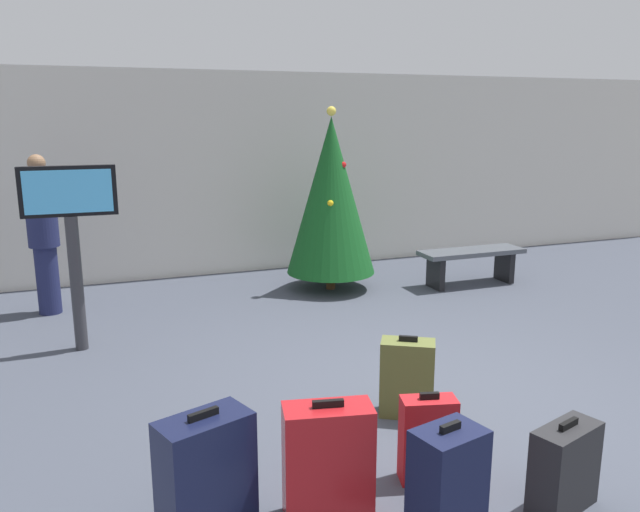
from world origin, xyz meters
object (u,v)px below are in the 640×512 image
object	(u,v)px
flight_info_kiosk	(71,224)
suitcase_5	(206,475)
waiting_bench	(471,259)
suitcase_2	(328,463)
suitcase_0	(407,378)
suitcase_4	(447,491)
suitcase_1	(428,439)
holiday_tree	(331,196)
traveller_0	(43,231)
suitcase_3	(564,468)

from	to	relation	value
flight_info_kiosk	suitcase_5	size ratio (longest dim) A/B	2.50
waiting_bench	suitcase_2	distance (m)	5.39
suitcase_0	suitcase_4	distance (m)	1.53
waiting_bench	suitcase_1	size ratio (longest dim) A/B	2.47
flight_info_kiosk	suitcase_0	size ratio (longest dim) A/B	2.82
holiday_tree	waiting_bench	world-z (taller)	holiday_tree
flight_info_kiosk	suitcase_5	xyz separation A→B (m)	(0.64, -3.17, -0.90)
suitcase_5	suitcase_1	bearing A→B (deg)	0.60
suitcase_1	suitcase_5	size ratio (longest dim) A/B	0.82
suitcase_0	suitcase_4	bearing A→B (deg)	-110.57
suitcase_1	suitcase_2	world-z (taller)	suitcase_2
suitcase_1	flight_info_kiosk	bearing A→B (deg)	122.63
flight_info_kiosk	waiting_bench	world-z (taller)	flight_info_kiosk
traveller_0	suitcase_4	bearing A→B (deg)	-67.53
suitcase_5	suitcase_0	bearing A→B (deg)	26.50
suitcase_1	suitcase_5	bearing A→B (deg)	-179.40
suitcase_2	suitcase_4	xyz separation A→B (m)	(0.48, -0.47, 0.00)
traveller_0	suitcase_4	distance (m)	5.57
traveller_0	suitcase_1	world-z (taller)	traveller_0
waiting_bench	suitcase_0	world-z (taller)	suitcase_0
suitcase_0	suitcase_5	bearing A→B (deg)	-153.50
flight_info_kiosk	suitcase_4	size ratio (longest dim) A/B	2.46
traveller_0	suitcase_3	size ratio (longest dim) A/B	3.29
suitcase_0	suitcase_5	world-z (taller)	suitcase_5
flight_info_kiosk	suitcase_3	bearing A→B (deg)	-54.77
suitcase_1	traveller_0	bearing A→B (deg)	117.61
traveller_0	suitcase_4	world-z (taller)	traveller_0
suitcase_5	traveller_0	bearing A→B (deg)	102.20
flight_info_kiosk	suitcase_1	distance (m)	3.87
traveller_0	suitcase_2	world-z (taller)	traveller_0
flight_info_kiosk	suitcase_0	xyz separation A→B (m)	(2.32, -2.34, -0.94)
suitcase_2	traveller_0	bearing A→B (deg)	109.42
traveller_0	suitcase_2	xyz separation A→B (m)	(1.64, -4.64, -0.62)
suitcase_0	suitcase_1	distance (m)	0.87
suitcase_2	suitcase_5	distance (m)	0.67
waiting_bench	holiday_tree	bearing A→B (deg)	165.71
traveller_0	suitcase_0	world-z (taller)	traveller_0
suitcase_1	suitcase_5	world-z (taller)	suitcase_5
holiday_tree	waiting_bench	xyz separation A→B (m)	(1.84, -0.47, -0.87)
flight_info_kiosk	suitcase_3	xyz separation A→B (m)	(2.61, -3.69, -0.98)
holiday_tree	suitcase_4	world-z (taller)	holiday_tree
traveller_0	suitcase_4	xyz separation A→B (m)	(2.11, -5.11, -0.62)
waiting_bench	traveller_0	distance (m)	5.33
suitcase_0	suitcase_3	distance (m)	1.39
suitcase_0	suitcase_5	distance (m)	1.87
suitcase_4	suitcase_1	bearing A→B (deg)	68.43
flight_info_kiosk	suitcase_3	world-z (taller)	flight_info_kiosk
suitcase_3	suitcase_4	distance (m)	0.84
flight_info_kiosk	suitcase_2	distance (m)	3.65
flight_info_kiosk	suitcase_1	world-z (taller)	flight_info_kiosk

